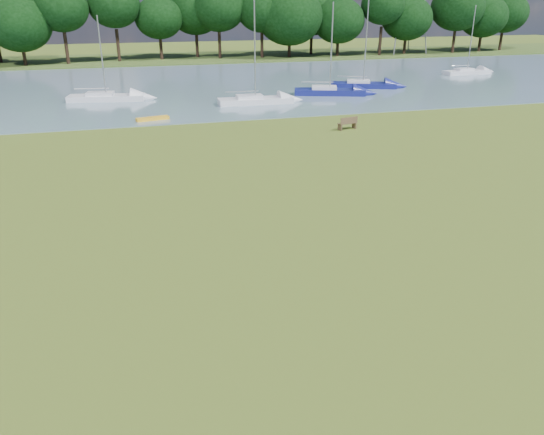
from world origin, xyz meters
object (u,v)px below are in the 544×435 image
object	(u,v)px
sailboat_3	(363,83)
sailboat_4	(105,96)
riverbank_bench	(348,123)
sailboat_2	(255,98)
kayak	(153,119)
sailboat_1	(329,90)
sailboat_5	(467,70)

from	to	relation	value
sailboat_3	sailboat_4	world-z (taller)	sailboat_3
riverbank_bench	sailboat_2	distance (m)	12.72
kayak	sailboat_1	world-z (taller)	sailboat_1
riverbank_bench	sailboat_1	world-z (taller)	sailboat_1
sailboat_5	sailboat_2	bearing A→B (deg)	-160.89
sailboat_2	sailboat_5	distance (m)	34.30
kayak	sailboat_4	world-z (taller)	sailboat_4
sailboat_2	sailboat_3	xyz separation A→B (m)	(13.86, 6.24, 0.01)
sailboat_3	sailboat_1	bearing A→B (deg)	-125.93
sailboat_1	sailboat_2	bearing A→B (deg)	-142.40
sailboat_1	kayak	bearing A→B (deg)	-137.87
sailboat_1	sailboat_3	bearing A→B (deg)	52.22
kayak	sailboat_1	bearing A→B (deg)	9.68
sailboat_3	sailboat_5	bearing A→B (deg)	42.02
sailboat_3	sailboat_5	size ratio (longest dim) A/B	1.17
kayak	riverbank_bench	bearing A→B (deg)	-40.30
kayak	sailboat_2	distance (m)	10.85
kayak	sailboat_2	bearing A→B (deg)	13.43
sailboat_3	sailboat_4	distance (m)	27.27
sailboat_2	sailboat_4	distance (m)	14.50
sailboat_3	kayak	bearing A→B (deg)	-133.57
riverbank_bench	kayak	bearing A→B (deg)	139.04
sailboat_1	sailboat_4	bearing A→B (deg)	-167.70
riverbank_bench	sailboat_1	bearing A→B (deg)	60.07
sailboat_1	sailboat_5	xyz separation A→B (m)	(23.20, 10.22, -0.05)
riverbank_bench	kayak	world-z (taller)	riverbank_bench
sailboat_1	sailboat_2	world-z (taller)	sailboat_2
riverbank_bench	sailboat_2	size ratio (longest dim) A/B	0.17
kayak	sailboat_3	bearing A→B (deg)	12.13
riverbank_bench	sailboat_4	distance (m)	24.86
sailboat_2	sailboat_4	size ratio (longest dim) A/B	1.24
sailboat_2	sailboat_4	world-z (taller)	sailboat_2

